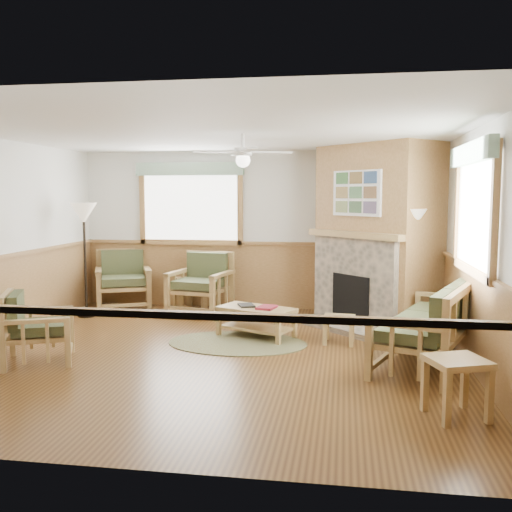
# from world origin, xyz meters

# --- Properties ---
(floor) EXTENTS (6.00, 6.00, 0.01)m
(floor) POSITION_xyz_m (0.00, 0.00, -0.01)
(floor) COLOR #553517
(floor) RESTS_ON ground
(ceiling) EXTENTS (6.00, 6.00, 0.01)m
(ceiling) POSITION_xyz_m (0.00, 0.00, 2.70)
(ceiling) COLOR white
(ceiling) RESTS_ON floor
(wall_back) EXTENTS (6.00, 0.02, 2.70)m
(wall_back) POSITION_xyz_m (0.00, 3.00, 1.35)
(wall_back) COLOR white
(wall_back) RESTS_ON floor
(wall_front) EXTENTS (6.00, 0.02, 2.70)m
(wall_front) POSITION_xyz_m (0.00, -3.00, 1.35)
(wall_front) COLOR white
(wall_front) RESTS_ON floor
(wall_right) EXTENTS (0.02, 6.00, 2.70)m
(wall_right) POSITION_xyz_m (3.00, 0.00, 1.35)
(wall_right) COLOR white
(wall_right) RESTS_ON floor
(wainscot) EXTENTS (6.00, 6.00, 1.10)m
(wainscot) POSITION_xyz_m (0.00, 0.00, 0.55)
(wainscot) COLOR olive
(wainscot) RESTS_ON floor
(fireplace) EXTENTS (3.11, 3.11, 2.70)m
(fireplace) POSITION_xyz_m (2.05, 2.05, 1.35)
(fireplace) COLOR olive
(fireplace) RESTS_ON floor
(window_back) EXTENTS (1.90, 0.16, 1.50)m
(window_back) POSITION_xyz_m (-1.10, 2.96, 2.53)
(window_back) COLOR white
(window_back) RESTS_ON wall_back
(window_right) EXTENTS (0.16, 1.90, 1.50)m
(window_right) POSITION_xyz_m (2.96, -0.20, 2.53)
(window_right) COLOR white
(window_right) RESTS_ON wall_right
(ceiling_fan) EXTENTS (1.59, 1.59, 0.36)m
(ceiling_fan) POSITION_xyz_m (0.30, 0.30, 2.66)
(ceiling_fan) COLOR white
(ceiling_fan) RESTS_ON ceiling
(sofa) EXTENTS (2.24, 1.54, 0.95)m
(sofa) POSITION_xyz_m (2.55, 0.05, 0.48)
(sofa) COLOR #A07F4A
(sofa) RESTS_ON floor
(armchair_back_left) EXTENTS (1.18, 1.18, 1.00)m
(armchair_back_left) POSITION_xyz_m (-2.21, 2.55, 0.50)
(armchair_back_left) COLOR #A07F4A
(armchair_back_left) RESTS_ON floor
(armchair_back_right) EXTENTS (1.04, 1.04, 0.99)m
(armchair_back_right) POSITION_xyz_m (-0.80, 2.41, 0.50)
(armchair_back_right) COLOR #A07F4A
(armchair_back_right) RESTS_ON floor
(armchair_left) EXTENTS (0.98, 0.98, 0.84)m
(armchair_left) POSITION_xyz_m (-1.97, -0.63, 0.42)
(armchair_left) COLOR #A07F4A
(armchair_left) RESTS_ON floor
(coffee_table) EXTENTS (1.16, 0.89, 0.41)m
(coffee_table) POSITION_xyz_m (0.37, 0.92, 0.21)
(coffee_table) COLOR #A07F4A
(coffee_table) RESTS_ON floor
(end_table_chairs) EXTENTS (0.63, 0.62, 0.55)m
(end_table_chairs) POSITION_xyz_m (-0.99, 2.55, 0.28)
(end_table_chairs) COLOR #A07F4A
(end_table_chairs) RESTS_ON floor
(end_table_sofa) EXTENTS (0.61, 0.59, 0.53)m
(end_table_sofa) POSITION_xyz_m (2.55, -1.63, 0.27)
(end_table_sofa) COLOR #A07F4A
(end_table_sofa) RESTS_ON floor
(footstool) EXTENTS (0.43, 0.43, 0.36)m
(footstool) POSITION_xyz_m (1.50, 0.77, 0.18)
(footstool) COLOR #A07F4A
(footstool) RESTS_ON floor
(braided_rug) EXTENTS (2.39, 2.39, 0.01)m
(braided_rug) POSITION_xyz_m (0.18, 0.54, 0.01)
(braided_rug) COLOR brown
(braided_rug) RESTS_ON floor
(floor_lamp_left) EXTENTS (0.50, 0.50, 1.84)m
(floor_lamp_left) POSITION_xyz_m (-2.55, 1.83, 0.92)
(floor_lamp_left) COLOR black
(floor_lamp_left) RESTS_ON floor
(floor_lamp_right) EXTENTS (0.53, 0.53, 1.78)m
(floor_lamp_right) POSITION_xyz_m (2.46, 1.34, 0.89)
(floor_lamp_right) COLOR black
(floor_lamp_right) RESTS_ON floor
(book_red) EXTENTS (0.29, 0.34, 0.03)m
(book_red) POSITION_xyz_m (0.52, 0.87, 0.44)
(book_red) COLOR maroon
(book_red) RESTS_ON coffee_table
(book_dark) EXTENTS (0.29, 0.33, 0.03)m
(book_dark) POSITION_xyz_m (0.22, 0.99, 0.44)
(book_dark) COLOR black
(book_dark) RESTS_ON coffee_table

